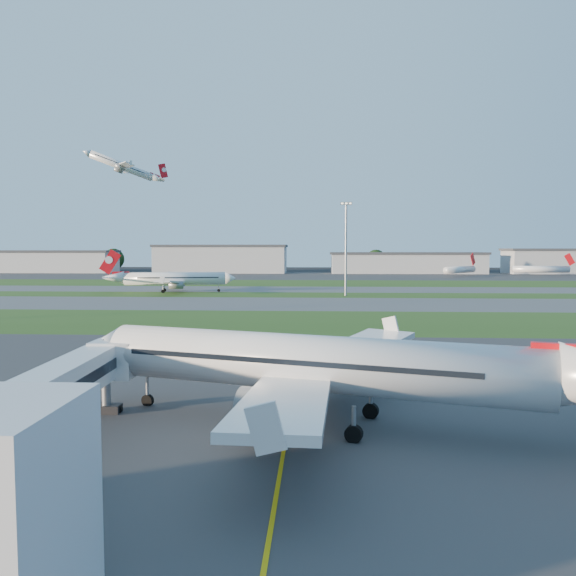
# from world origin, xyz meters

# --- Properties ---
(ground) EXTENTS (700.00, 700.00, 0.00)m
(ground) POSITION_xyz_m (0.00, 0.00, 0.00)
(ground) COLOR black
(ground) RESTS_ON ground
(apron_near) EXTENTS (300.00, 70.00, 0.01)m
(apron_near) POSITION_xyz_m (0.00, 0.00, 0.01)
(apron_near) COLOR #333335
(apron_near) RESTS_ON ground
(grass_strip_a) EXTENTS (300.00, 34.00, 0.01)m
(grass_strip_a) POSITION_xyz_m (0.00, 52.00, 0.01)
(grass_strip_a) COLOR #304F1A
(grass_strip_a) RESTS_ON ground
(taxiway_a) EXTENTS (300.00, 32.00, 0.01)m
(taxiway_a) POSITION_xyz_m (0.00, 85.00, 0.01)
(taxiway_a) COLOR #515154
(taxiway_a) RESTS_ON ground
(grass_strip_b) EXTENTS (300.00, 18.00, 0.01)m
(grass_strip_b) POSITION_xyz_m (0.00, 110.00, 0.01)
(grass_strip_b) COLOR #304F1A
(grass_strip_b) RESTS_ON ground
(taxiway_b) EXTENTS (300.00, 26.00, 0.01)m
(taxiway_b) POSITION_xyz_m (0.00, 132.00, 0.01)
(taxiway_b) COLOR #515154
(taxiway_b) RESTS_ON ground
(grass_strip_c) EXTENTS (300.00, 40.00, 0.01)m
(grass_strip_c) POSITION_xyz_m (0.00, 165.00, 0.01)
(grass_strip_c) COLOR #304F1A
(grass_strip_c) RESTS_ON ground
(apron_far) EXTENTS (400.00, 80.00, 0.01)m
(apron_far) POSITION_xyz_m (0.00, 225.00, 0.01)
(apron_far) COLOR #333335
(apron_far) RESTS_ON ground
(yellow_line) EXTENTS (0.25, 60.00, 0.02)m
(yellow_line) POSITION_xyz_m (5.00, 0.00, 0.00)
(yellow_line) COLOR gold
(yellow_line) RESTS_ON ground
(jet_bridge) EXTENTS (4.20, 26.90, 6.20)m
(jet_bridge) POSITION_xyz_m (-9.81, -15.24, 4.01)
(jet_bridge) COLOR silver
(jet_bridge) RESTS_ON ground
(airliner_parked) EXTENTS (39.68, 33.40, 12.73)m
(airliner_parked) POSITION_xyz_m (7.13, -6.56, 4.47)
(airliner_parked) COLOR silver
(airliner_parked) RESTS_ON ground
(airliner_taxiing) EXTENTS (36.45, 30.63, 11.48)m
(airliner_taxiing) POSITION_xyz_m (-35.56, 117.93, 4.03)
(airliner_taxiing) COLOR silver
(airliner_taxiing) RESTS_ON ground
(airliner_departing) EXTENTS (32.39, 27.57, 10.79)m
(airliner_departing) POSITION_xyz_m (-79.69, 201.11, 49.73)
(airliner_departing) COLOR silver
(mini_jet_near) EXTENTS (20.18, 22.63, 9.48)m
(mini_jet_near) POSITION_xyz_m (74.26, 220.02, 3.28)
(mini_jet_near) COLOR silver
(mini_jet_near) RESTS_ON ground
(mini_jet_far) EXTENTS (28.63, 5.62, 9.48)m
(mini_jet_far) POSITION_xyz_m (114.88, 228.50, 3.28)
(mini_jet_far) COLOR silver
(mini_jet_far) RESTS_ON ground
(light_mast_centre) EXTENTS (3.20, 0.70, 25.80)m
(light_mast_centre) POSITION_xyz_m (15.00, 108.00, 14.81)
(light_mast_centre) COLOR gray
(light_mast_centre) RESTS_ON ground
(hangar_far_west) EXTENTS (91.80, 23.00, 12.20)m
(hangar_far_west) POSITION_xyz_m (-150.00, 255.00, 6.14)
(hangar_far_west) COLOR #A0A3A8
(hangar_far_west) RESTS_ON ground
(hangar_west) EXTENTS (71.40, 23.00, 15.20)m
(hangar_west) POSITION_xyz_m (-45.00, 255.00, 7.64)
(hangar_west) COLOR #A0A3A8
(hangar_west) RESTS_ON ground
(hangar_east) EXTENTS (81.60, 23.00, 11.20)m
(hangar_east) POSITION_xyz_m (55.00, 255.00, 5.64)
(hangar_east) COLOR #A0A3A8
(hangar_east) RESTS_ON ground
(tree_west) EXTENTS (12.10, 12.10, 13.20)m
(tree_west) POSITION_xyz_m (-110.00, 270.00, 7.14)
(tree_west) COLOR black
(tree_west) RESTS_ON ground
(tree_mid_west) EXTENTS (9.90, 9.90, 10.80)m
(tree_mid_west) POSITION_xyz_m (-20.00, 266.00, 5.84)
(tree_mid_west) COLOR black
(tree_mid_west) RESTS_ON ground
(tree_mid_east) EXTENTS (11.55, 11.55, 12.60)m
(tree_mid_east) POSITION_xyz_m (40.00, 269.00, 6.81)
(tree_mid_east) COLOR black
(tree_mid_east) RESTS_ON ground
(tree_east) EXTENTS (10.45, 10.45, 11.40)m
(tree_east) POSITION_xyz_m (115.00, 267.00, 6.16)
(tree_east) COLOR black
(tree_east) RESTS_ON ground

